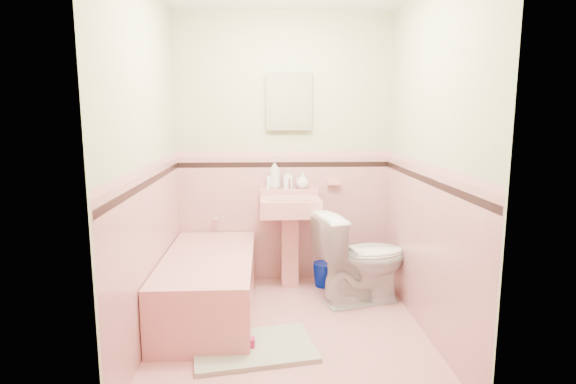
{
  "coord_description": "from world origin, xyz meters",
  "views": [
    {
      "loc": [
        -0.18,
        -3.28,
        1.59
      ],
      "look_at": [
        0.0,
        0.25,
        1.0
      ],
      "focal_mm": 29.27,
      "sensor_mm": 36.0,
      "label": 1
    }
  ],
  "objects_px": {
    "soap_bottle_left": "(275,174)",
    "soap_bottle_mid": "(288,179)",
    "medicine_cabinet": "(289,102)",
    "bucket": "(325,274)",
    "shoe": "(244,342)",
    "soap_bottle_right": "(303,180)",
    "bathtub": "(209,286)",
    "toilet": "(362,258)",
    "sink": "(290,243)"
  },
  "relations": [
    {
      "from": "soap_bottle_left",
      "to": "soap_bottle_mid",
      "type": "relative_size",
      "value": 1.51
    },
    {
      "from": "medicine_cabinet",
      "to": "bucket",
      "type": "xyz_separation_m",
      "value": [
        0.32,
        -0.18,
        -1.59
      ]
    },
    {
      "from": "soap_bottle_mid",
      "to": "shoe",
      "type": "distance_m",
      "value": 1.67
    },
    {
      "from": "soap_bottle_right",
      "to": "bucket",
      "type": "height_order",
      "value": "soap_bottle_right"
    },
    {
      "from": "soap_bottle_left",
      "to": "soap_bottle_mid",
      "type": "xyz_separation_m",
      "value": [
        0.12,
        0.0,
        -0.05
      ]
    },
    {
      "from": "bucket",
      "to": "medicine_cabinet",
      "type": "bearing_deg",
      "value": 150.61
    },
    {
      "from": "bathtub",
      "to": "toilet",
      "type": "xyz_separation_m",
      "value": [
        1.27,
        0.16,
        0.17
      ]
    },
    {
      "from": "toilet",
      "to": "shoe",
      "type": "xyz_separation_m",
      "value": [
        -0.96,
        -0.8,
        -0.33
      ]
    },
    {
      "from": "bathtub",
      "to": "soap_bottle_right",
      "type": "relative_size",
      "value": 9.82
    },
    {
      "from": "toilet",
      "to": "shoe",
      "type": "relative_size",
      "value": 5.37
    },
    {
      "from": "sink",
      "to": "bathtub",
      "type": "bearing_deg",
      "value": -142.07
    },
    {
      "from": "medicine_cabinet",
      "to": "sink",
      "type": "bearing_deg",
      "value": -90.0
    },
    {
      "from": "bathtub",
      "to": "soap_bottle_mid",
      "type": "distance_m",
      "value": 1.24
    },
    {
      "from": "soap_bottle_left",
      "to": "soap_bottle_right",
      "type": "xyz_separation_m",
      "value": [
        0.26,
        0.0,
        -0.06
      ]
    },
    {
      "from": "soap_bottle_left",
      "to": "toilet",
      "type": "bearing_deg",
      "value": -37.14
    },
    {
      "from": "medicine_cabinet",
      "to": "toilet",
      "type": "xyz_separation_m",
      "value": [
        0.59,
        -0.58,
        -1.31
      ]
    },
    {
      "from": "sink",
      "to": "medicine_cabinet",
      "type": "bearing_deg",
      "value": 90.0
    },
    {
      "from": "shoe",
      "to": "medicine_cabinet",
      "type": "bearing_deg",
      "value": 76.8
    },
    {
      "from": "soap_bottle_right",
      "to": "shoe",
      "type": "bearing_deg",
      "value": -110.5
    },
    {
      "from": "sink",
      "to": "shoe",
      "type": "height_order",
      "value": "sink"
    },
    {
      "from": "soap_bottle_mid",
      "to": "soap_bottle_right",
      "type": "distance_m",
      "value": 0.14
    },
    {
      "from": "bathtub",
      "to": "soap_bottle_left",
      "type": "bearing_deg",
      "value": 52.48
    },
    {
      "from": "soap_bottle_mid",
      "to": "bucket",
      "type": "xyz_separation_m",
      "value": [
        0.34,
        -0.15,
        -0.88
      ]
    },
    {
      "from": "soap_bottle_left",
      "to": "medicine_cabinet",
      "type": "bearing_deg",
      "value": 12.54
    },
    {
      "from": "medicine_cabinet",
      "to": "soap_bottle_right",
      "type": "xyz_separation_m",
      "value": [
        0.13,
        -0.03,
        -0.72
      ]
    },
    {
      "from": "bathtub",
      "to": "toilet",
      "type": "bearing_deg",
      "value": 7.42
    },
    {
      "from": "medicine_cabinet",
      "to": "toilet",
      "type": "distance_m",
      "value": 1.54
    },
    {
      "from": "soap_bottle_mid",
      "to": "shoe",
      "type": "bearing_deg",
      "value": -105.2
    },
    {
      "from": "medicine_cabinet",
      "to": "bathtub",
      "type": "bearing_deg",
      "value": -132.58
    },
    {
      "from": "soap_bottle_mid",
      "to": "toilet",
      "type": "xyz_separation_m",
      "value": [
        0.6,
        -0.55,
        -0.6
      ]
    },
    {
      "from": "sink",
      "to": "toilet",
      "type": "bearing_deg",
      "value": -31.98
    },
    {
      "from": "sink",
      "to": "bucket",
      "type": "height_order",
      "value": "sink"
    },
    {
      "from": "soap_bottle_mid",
      "to": "soap_bottle_right",
      "type": "height_order",
      "value": "soap_bottle_mid"
    },
    {
      "from": "soap_bottle_right",
      "to": "toilet",
      "type": "relative_size",
      "value": 0.19
    },
    {
      "from": "bathtub",
      "to": "toilet",
      "type": "distance_m",
      "value": 1.29
    },
    {
      "from": "bucket",
      "to": "shoe",
      "type": "relative_size",
      "value": 1.51
    },
    {
      "from": "medicine_cabinet",
      "to": "shoe",
      "type": "height_order",
      "value": "medicine_cabinet"
    },
    {
      "from": "sink",
      "to": "soap_bottle_mid",
      "type": "xyz_separation_m",
      "value": [
        -0.01,
        0.18,
        0.57
      ]
    },
    {
      "from": "soap_bottle_mid",
      "to": "bucket",
      "type": "bearing_deg",
      "value": -24.44
    },
    {
      "from": "bucket",
      "to": "toilet",
      "type": "bearing_deg",
      "value": -56.39
    },
    {
      "from": "toilet",
      "to": "shoe",
      "type": "bearing_deg",
      "value": 114.08
    },
    {
      "from": "sink",
      "to": "shoe",
      "type": "bearing_deg",
      "value": -107.94
    },
    {
      "from": "bathtub",
      "to": "bucket",
      "type": "height_order",
      "value": "bathtub"
    },
    {
      "from": "shoe",
      "to": "sink",
      "type": "bearing_deg",
      "value": 74.2
    },
    {
      "from": "bathtub",
      "to": "medicine_cabinet",
      "type": "xyz_separation_m",
      "value": [
        0.68,
        0.74,
        1.47
      ]
    },
    {
      "from": "soap_bottle_mid",
      "to": "toilet",
      "type": "relative_size",
      "value": 0.23
    },
    {
      "from": "sink",
      "to": "soap_bottle_mid",
      "type": "height_order",
      "value": "soap_bottle_mid"
    },
    {
      "from": "shoe",
      "to": "soap_bottle_left",
      "type": "bearing_deg",
      "value": 81.94
    },
    {
      "from": "bathtub",
      "to": "shoe",
      "type": "relative_size",
      "value": 10.29
    },
    {
      "from": "shoe",
      "to": "bathtub",
      "type": "bearing_deg",
      "value": 117.76
    }
  ]
}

